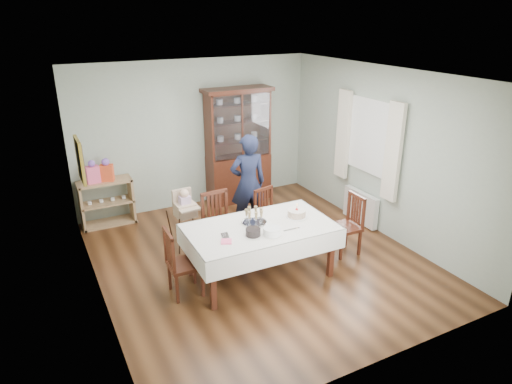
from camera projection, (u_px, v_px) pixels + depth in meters
floor at (258, 259)px, 6.85m from camera, size 5.00×5.00×0.00m
room_shell at (242, 140)px, 6.66m from camera, size 5.00×5.00×5.00m
dining_table at (260, 251)px, 6.28m from camera, size 2.02×1.19×0.76m
china_cabinet at (238, 144)px, 8.62m from camera, size 1.30×0.48×2.18m
sideboard at (107, 203)px, 7.84m from camera, size 0.90×0.38×0.80m
picture_frame at (80, 160)px, 5.95m from camera, size 0.04×0.48×0.58m
window at (370, 136)px, 7.47m from camera, size 0.04×1.02×1.22m
curtain_left at (393, 152)px, 6.97m from camera, size 0.07×0.30×1.55m
curtain_right at (343, 134)px, 8.00m from camera, size 0.07×0.30×1.55m
radiator at (360, 207)px, 7.91m from camera, size 0.10×0.80×0.55m
chair_far_left at (221, 239)px, 6.81m from camera, size 0.48×0.48×1.00m
chair_far_right at (270, 227)px, 7.26m from camera, size 0.48×0.48×0.88m
chair_end_left at (184, 275)px, 5.91m from camera, size 0.43×0.43×0.93m
chair_end_right at (345, 236)px, 6.94m from camera, size 0.42×0.42×0.92m
woman at (248, 183)px, 7.50m from camera, size 0.66×0.49×1.66m
high_chair at (186, 223)px, 7.15m from camera, size 0.44×0.44×0.94m
champagne_tray at (254, 219)px, 6.22m from camera, size 0.35×0.35×0.21m
birthday_cake at (297, 214)px, 6.40m from camera, size 0.29×0.29×0.20m
plate_stack_dark at (253, 232)px, 5.88m from camera, size 0.26×0.26×0.09m
plate_stack_white at (272, 231)px, 5.90m from camera, size 0.27×0.27×0.10m
napkin_stack at (226, 241)px, 5.72m from camera, size 0.18×0.18×0.02m
cutlery at (222, 236)px, 5.86m from camera, size 0.16×0.19×0.01m
cake_knife at (292, 229)px, 6.06m from camera, size 0.25×0.03×0.01m
gift_bag_pink at (93, 173)px, 7.54m from camera, size 0.22×0.15×0.39m
gift_bag_orange at (107, 171)px, 7.63m from camera, size 0.25×0.22×0.39m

